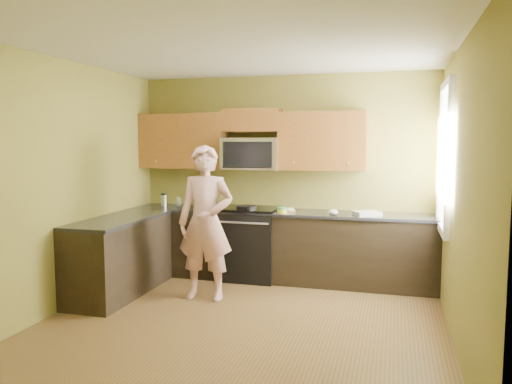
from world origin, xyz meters
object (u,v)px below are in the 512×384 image
(stove, at_px, (249,243))
(butter_tub, at_px, (282,213))
(woman, at_px, (206,223))
(microwave, at_px, (251,169))
(frying_pan, at_px, (247,210))
(travel_mug, at_px, (164,206))

(stove, relative_size, butter_tub, 7.33)
(woman, bearing_deg, microwave, 74.73)
(woman, bearing_deg, frying_pan, 66.24)
(microwave, xyz_separation_m, butter_tub, (0.49, -0.29, -0.53))
(microwave, bearing_deg, stove, -90.00)
(travel_mug, bearing_deg, stove, -3.73)
(butter_tub, bearing_deg, frying_pan, -170.30)
(microwave, xyz_separation_m, frying_pan, (0.04, -0.37, -0.50))
(woman, relative_size, frying_pan, 3.85)
(travel_mug, bearing_deg, woman, -45.66)
(stove, relative_size, microwave, 1.25)
(stove, xyz_separation_m, woman, (-0.24, -0.97, 0.42))
(stove, xyz_separation_m, travel_mug, (-1.27, 0.08, 0.45))
(microwave, distance_m, woman, 1.25)
(travel_mug, bearing_deg, butter_tub, -8.07)
(frying_pan, distance_m, butter_tub, 0.45)
(microwave, xyz_separation_m, travel_mug, (-1.27, -0.04, -0.53))
(stove, distance_m, frying_pan, 0.53)
(stove, height_order, microwave, microwave)
(stove, relative_size, frying_pan, 2.05)
(microwave, bearing_deg, travel_mug, -178.08)
(microwave, height_order, travel_mug, microwave)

